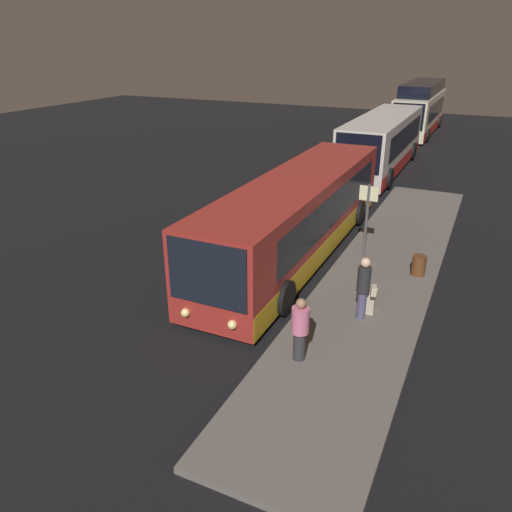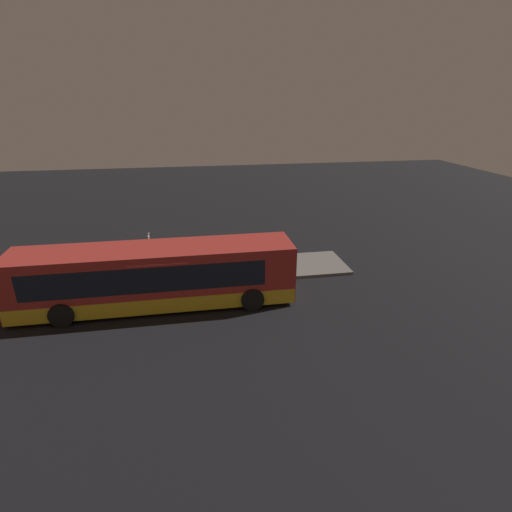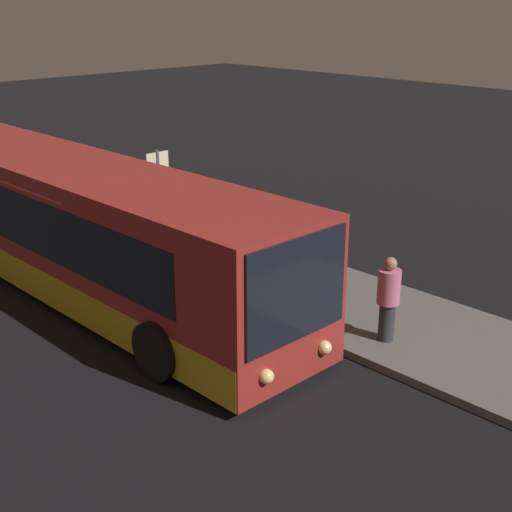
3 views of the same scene
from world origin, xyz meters
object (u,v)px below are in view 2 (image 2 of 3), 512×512
(suitcase, at_px, (222,262))
(trash_bin, at_px, (168,260))
(passenger_waiting, at_px, (230,252))
(sign_post, at_px, (150,252))
(passenger_boarding, at_px, (278,256))
(bus_lead, at_px, (155,277))

(suitcase, distance_m, trash_bin, 3.05)
(passenger_waiting, xyz_separation_m, sign_post, (-4.11, -0.98, 0.63))
(passenger_waiting, bearing_deg, suitcase, 149.53)
(passenger_boarding, distance_m, passenger_waiting, 2.62)
(sign_post, distance_m, trash_bin, 2.43)
(sign_post, bearing_deg, passenger_boarding, 1.06)
(bus_lead, xyz_separation_m, passenger_boarding, (6.26, 2.44, -0.39))
(passenger_waiting, bearing_deg, sign_post, 178.28)
(bus_lead, relative_size, suitcase, 14.72)
(bus_lead, relative_size, sign_post, 4.90)
(bus_lead, bearing_deg, trash_bin, 84.96)
(passenger_boarding, xyz_separation_m, suitcase, (-2.95, 0.99, -0.54))
(trash_bin, bearing_deg, bus_lead, -95.04)
(sign_post, xyz_separation_m, trash_bin, (0.70, 1.94, -1.27))
(passenger_waiting, height_order, sign_post, sign_post)
(passenger_boarding, relative_size, trash_bin, 2.47)
(passenger_waiting, relative_size, trash_bin, 2.72)
(suitcase, height_order, trash_bin, suitcase)
(bus_lead, bearing_deg, passenger_waiting, 41.03)
(bus_lead, bearing_deg, passenger_boarding, 21.27)
(passenger_waiting, distance_m, trash_bin, 3.60)
(bus_lead, height_order, passenger_waiting, bus_lead)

